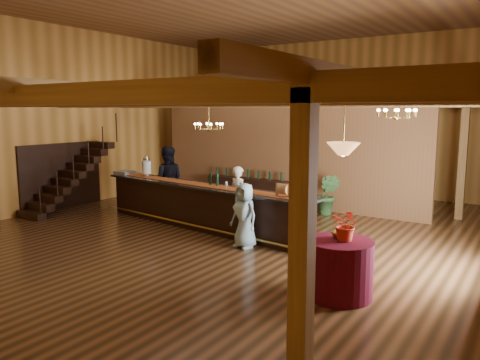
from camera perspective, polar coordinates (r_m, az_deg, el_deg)
The scene contains 26 objects.
floor at distance 11.77m, azimuth -0.75°, elevation -6.22°, with size 14.00×14.00×0.00m, color brown.
ceiling at distance 11.65m, azimuth -0.81°, elevation 20.94°, with size 14.00×14.00×0.00m, color brown.
wall_back at distance 17.62m, azimuth 12.18°, elevation 7.55°, with size 12.00×0.10×5.50m, color #C18439.
wall_left at distance 15.56m, azimuth -19.57°, elevation 7.14°, with size 0.10×14.00×5.50m, color #C18439.
beam_grid at distance 11.81m, azimuth 0.61°, elevation 9.72°, with size 11.90×13.90×0.39m.
support_posts at distance 11.06m, azimuth -2.22°, elevation 1.27°, with size 9.20×10.20×3.20m.
partition_wall at distance 14.71m, azimuth 5.26°, elevation 2.86°, with size 9.00×0.18×3.10m, color brown.
staircase at distance 14.81m, azimuth -20.22°, elevation 0.26°, with size 1.00×2.80×2.00m.
backroom_boxes at distance 16.53m, azimuth 9.11°, elevation -0.15°, with size 4.10×0.60×1.10m.
tasting_bar at distance 12.01m, azimuth -4.72°, elevation -3.17°, with size 6.74×1.66×1.13m.
beverage_dispenser at distance 13.58m, azimuth -11.32°, elevation 1.63°, with size 0.26×0.26×0.60m.
glass_rack_tray at distance 14.24m, azimuth -13.81°, elevation 0.90°, with size 0.50×0.50×0.10m, color gray.
raffle_drum at distance 10.20m, azimuth 5.27°, elevation -1.13°, with size 0.34×0.24×0.30m.
bar_bottle_0 at distance 11.85m, azimuth -3.65°, elevation 0.11°, with size 0.07×0.07×0.30m, color black.
bar_bottle_1 at distance 11.68m, azimuth -2.79°, elevation -0.00°, with size 0.07×0.07×0.30m, color black.
backbar_shelf at distance 15.21m, azimuth 0.94°, elevation -1.28°, with size 2.88×0.45×0.81m, color black.
round_table at distance 7.83m, azimuth 12.02°, elevation -10.52°, with size 1.08×1.08×0.93m, color #500518.
chandelier_left at distance 13.01m, azimuth -3.82°, elevation 6.61°, with size 0.80×0.80×0.79m.
chandelier_right at distance 10.28m, azimuth 18.54°, elevation 7.76°, with size 0.80×0.80×0.42m.
pendant_lamp at distance 7.43m, azimuth 12.48°, elevation 3.74°, with size 0.52×0.52×0.90m.
bartender at distance 12.09m, azimuth -0.17°, elevation -2.00°, with size 0.57×0.38×1.57m, color white.
staff_second at distance 13.78m, azimuth -8.85°, elevation 0.01°, with size 0.95×0.74×1.96m, color black.
guest at distance 10.22m, azimuth 0.53°, elevation -4.35°, with size 0.70×0.46×1.44m, color #95C2D3.
floor_plant at distance 13.64m, azimuth 10.65°, elevation -1.76°, with size 0.65×0.53×1.19m, color #2C5225.
table_flowers at distance 7.62m, azimuth 12.86°, elevation -5.34°, with size 0.48×0.41×0.53m, color red.
table_vase at distance 7.80m, azimuth 11.83°, elevation -5.83°, with size 0.15×0.15×0.31m, color gold.
Camera 1 is at (6.37, -9.43, 3.00)m, focal length 35.00 mm.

